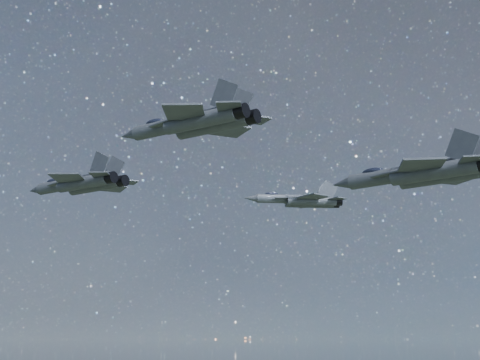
# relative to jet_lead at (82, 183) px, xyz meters

# --- Properties ---
(jet_lead) EXTENTS (17.12, 11.43, 4.34)m
(jet_lead) POSITION_rel_jet_lead_xyz_m (0.00, 0.00, 0.00)
(jet_lead) COLOR #383E46
(jet_left) EXTENTS (15.06, 10.04, 3.82)m
(jet_left) POSITION_rel_jet_lead_xyz_m (24.21, 22.22, 1.06)
(jet_left) COLOR #383E46
(jet_right) EXTENTS (17.37, 11.60, 4.40)m
(jet_right) POSITION_rel_jet_lead_xyz_m (19.29, -13.76, 1.95)
(jet_right) COLOR #383E46
(jet_slot) EXTENTS (17.74, 11.64, 4.57)m
(jet_slot) POSITION_rel_jet_lead_xyz_m (40.87, -7.45, -2.98)
(jet_slot) COLOR #383E46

